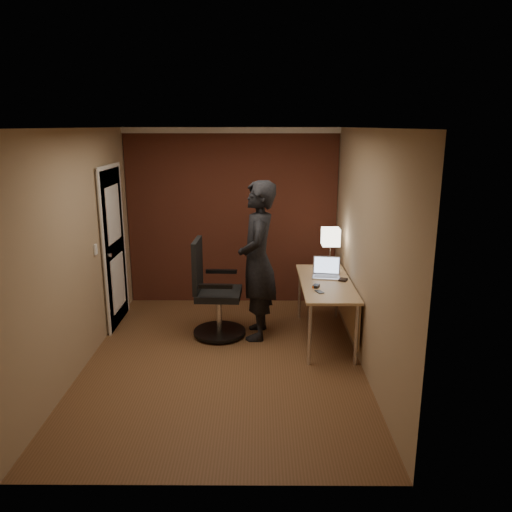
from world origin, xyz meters
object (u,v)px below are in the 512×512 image
desk (332,292)px  mouse (316,286)px  wallet (343,280)px  desk_lamp (331,237)px  person (258,261)px  phone (319,292)px  laptop (326,271)px  office_chair (213,295)px

desk → mouse: 0.34m
wallet → desk_lamp: bearing=100.5°
mouse → person: size_ratio=0.05×
desk → phone: phone is taller
wallet → person: bearing=176.9°
laptop → phone: 0.63m
mouse → person: bearing=179.2°
person → wallet: bearing=89.1°
desk → mouse: mouse is taller
person → office_chair: bearing=-88.1°
phone → person: person is taller
desk → wallet: wallet is taller
desk → office_chair: bearing=176.1°
phone → office_chair: 1.34m
desk → wallet: bearing=15.7°
desk → mouse: size_ratio=15.00×
desk → phone: bearing=-116.7°
desk → office_chair: size_ratio=1.26×
desk_lamp → person: 1.05m
laptop → wallet: laptop is taller
office_chair → wallet: bearing=-2.2°
wallet → office_chair: size_ratio=0.09×
laptop → office_chair: office_chair is taller
phone → office_chair: size_ratio=0.10×
desk → person: 0.96m
mouse → office_chair: bearing=-170.3°
phone → office_chair: bearing=136.1°
person → mouse: bearing=66.9°
desk → wallet: (0.14, 0.04, 0.14)m
mouse → desk: bearing=70.4°
mouse → office_chair: 1.28m
desk → mouse: (-0.22, -0.22, 0.14)m
phone → person: 0.87m
mouse → phone: 0.17m
desk_lamp → wallet: (0.09, -0.50, -0.41)m
desk → office_chair: 1.44m
mouse → phone: mouse is taller
desk → laptop: (-0.04, 0.22, 0.19)m
desk_lamp → mouse: (-0.26, -0.76, -0.40)m
laptop → phone: (-0.15, -0.61, -0.06)m
office_chair → person: size_ratio=0.62×
desk_lamp → laptop: 0.48m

